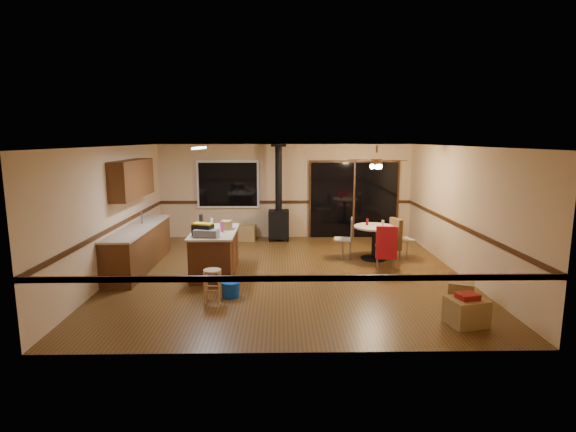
{
  "coord_description": "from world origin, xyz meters",
  "views": [
    {
      "loc": [
        -0.17,
        -8.95,
        2.74
      ],
      "look_at": [
        0.0,
        0.3,
        1.15
      ],
      "focal_mm": 28.0,
      "sensor_mm": 36.0,
      "label": 1
    }
  ],
  "objects_px": {
    "box_corner_b": "(461,291)",
    "wood_stove": "(279,214)",
    "box_under_window": "(246,233)",
    "box_corner_a": "(466,312)",
    "blue_bucket": "(231,289)",
    "toolbox_grey": "(206,233)",
    "kitchen_island": "(215,252)",
    "toolbox_black": "(203,230)",
    "dining_table": "(374,237)",
    "chair_right": "(397,234)",
    "chair_left": "(348,234)",
    "chair_near": "(386,243)",
    "bar_stool": "(213,285)"
  },
  "relations": [
    {
      "from": "toolbox_grey",
      "to": "box_corner_a",
      "type": "relative_size",
      "value": 0.85
    },
    {
      "from": "box_corner_a",
      "to": "toolbox_grey",
      "type": "bearing_deg",
      "value": 153.43
    },
    {
      "from": "dining_table",
      "to": "wood_stove",
      "type": "bearing_deg",
      "value": 137.83
    },
    {
      "from": "bar_stool",
      "to": "dining_table",
      "type": "bearing_deg",
      "value": 38.54
    },
    {
      "from": "blue_bucket",
      "to": "chair_near",
      "type": "relative_size",
      "value": 0.45
    },
    {
      "from": "blue_bucket",
      "to": "chair_left",
      "type": "bearing_deg",
      "value": 45.92
    },
    {
      "from": "chair_left",
      "to": "chair_right",
      "type": "relative_size",
      "value": 0.74
    },
    {
      "from": "box_corner_b",
      "to": "wood_stove",
      "type": "bearing_deg",
      "value": 123.62
    },
    {
      "from": "wood_stove",
      "to": "toolbox_grey",
      "type": "relative_size",
      "value": 5.53
    },
    {
      "from": "blue_bucket",
      "to": "box_corner_b",
      "type": "xyz_separation_m",
      "value": [
        3.97,
        -0.29,
        0.04
      ]
    },
    {
      "from": "wood_stove",
      "to": "dining_table",
      "type": "relative_size",
      "value": 2.72
    },
    {
      "from": "toolbox_black",
      "to": "dining_table",
      "type": "xyz_separation_m",
      "value": [
        3.65,
        1.51,
        -0.48
      ]
    },
    {
      "from": "toolbox_grey",
      "to": "blue_bucket",
      "type": "bearing_deg",
      "value": -56.28
    },
    {
      "from": "wood_stove",
      "to": "blue_bucket",
      "type": "bearing_deg",
      "value": -100.75
    },
    {
      "from": "chair_near",
      "to": "box_corner_b",
      "type": "distance_m",
      "value": 2.08
    },
    {
      "from": "chair_near",
      "to": "toolbox_grey",
      "type": "bearing_deg",
      "value": -168.36
    },
    {
      "from": "blue_bucket",
      "to": "dining_table",
      "type": "relative_size",
      "value": 0.34
    },
    {
      "from": "bar_stool",
      "to": "chair_right",
      "type": "distance_m",
      "value": 4.67
    },
    {
      "from": "blue_bucket",
      "to": "chair_right",
      "type": "bearing_deg",
      "value": 34.44
    },
    {
      "from": "box_corner_a",
      "to": "dining_table",
      "type": "bearing_deg",
      "value": 99.42
    },
    {
      "from": "chair_left",
      "to": "chair_right",
      "type": "height_order",
      "value": "same"
    },
    {
      "from": "toolbox_black",
      "to": "chair_left",
      "type": "bearing_deg",
      "value": 27.52
    },
    {
      "from": "box_under_window",
      "to": "box_corner_b",
      "type": "xyz_separation_m",
      "value": [
        4.03,
        -4.76,
        -0.04
      ]
    },
    {
      "from": "blue_bucket",
      "to": "box_under_window",
      "type": "bearing_deg",
      "value": 90.8
    },
    {
      "from": "blue_bucket",
      "to": "chair_near",
      "type": "distance_m",
      "value": 3.5
    },
    {
      "from": "chair_left",
      "to": "wood_stove",
      "type": "bearing_deg",
      "value": 129.95
    },
    {
      "from": "box_corner_a",
      "to": "blue_bucket",
      "type": "bearing_deg",
      "value": 160.5
    },
    {
      "from": "chair_left",
      "to": "chair_right",
      "type": "bearing_deg",
      "value": -3.9
    },
    {
      "from": "toolbox_grey",
      "to": "box_under_window",
      "type": "relative_size",
      "value": 0.87
    },
    {
      "from": "dining_table",
      "to": "toolbox_black",
      "type": "bearing_deg",
      "value": -157.52
    },
    {
      "from": "box_under_window",
      "to": "box_corner_a",
      "type": "bearing_deg",
      "value": -57.21
    },
    {
      "from": "dining_table",
      "to": "chair_left",
      "type": "height_order",
      "value": "chair_left"
    },
    {
      "from": "chair_left",
      "to": "box_corner_a",
      "type": "xyz_separation_m",
      "value": [
        1.21,
        -3.8,
        -0.39
      ]
    },
    {
      "from": "toolbox_grey",
      "to": "box_corner_a",
      "type": "bearing_deg",
      "value": -26.57
    },
    {
      "from": "box_under_window",
      "to": "box_corner_a",
      "type": "relative_size",
      "value": 0.98
    },
    {
      "from": "kitchen_island",
      "to": "toolbox_black",
      "type": "relative_size",
      "value": 4.3
    },
    {
      "from": "chair_left",
      "to": "chair_near",
      "type": "xyz_separation_m",
      "value": [
        0.67,
        -0.96,
        0.01
      ]
    },
    {
      "from": "chair_right",
      "to": "chair_near",
      "type": "bearing_deg",
      "value": -116.79
    },
    {
      "from": "blue_bucket",
      "to": "dining_table",
      "type": "distance_m",
      "value": 3.9
    },
    {
      "from": "box_corner_a",
      "to": "wood_stove",
      "type": "bearing_deg",
      "value": 116.2
    },
    {
      "from": "dining_table",
      "to": "box_under_window",
      "type": "xyz_separation_m",
      "value": [
        -3.09,
        2.03,
        -0.32
      ]
    },
    {
      "from": "chair_near",
      "to": "box_under_window",
      "type": "relative_size",
      "value": 1.34
    },
    {
      "from": "blue_bucket",
      "to": "chair_right",
      "type": "height_order",
      "value": "chair_right"
    },
    {
      "from": "chair_left",
      "to": "box_under_window",
      "type": "height_order",
      "value": "chair_left"
    },
    {
      "from": "chair_near",
      "to": "dining_table",
      "type": "bearing_deg",
      "value": 94.9
    },
    {
      "from": "chair_left",
      "to": "box_under_window",
      "type": "bearing_deg",
      "value": 141.94
    },
    {
      "from": "wood_stove",
      "to": "chair_near",
      "type": "xyz_separation_m",
      "value": [
        2.27,
        -2.86,
        -0.13
      ]
    },
    {
      "from": "toolbox_black",
      "to": "dining_table",
      "type": "height_order",
      "value": "toolbox_black"
    },
    {
      "from": "wood_stove",
      "to": "chair_left",
      "type": "height_order",
      "value": "wood_stove"
    },
    {
      "from": "wood_stove",
      "to": "chair_left",
      "type": "relative_size",
      "value": 4.89
    }
  ]
}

